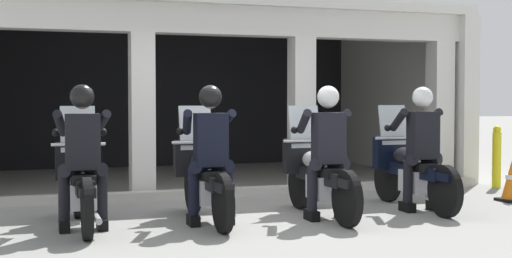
% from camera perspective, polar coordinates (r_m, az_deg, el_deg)
% --- Properties ---
extents(ground_plane, '(80.00, 80.00, 0.00)m').
position_cam_1_polar(ground_plane, '(11.44, -4.70, -4.72)').
color(ground_plane, gray).
extents(station_building, '(8.73, 5.14, 3.01)m').
position_cam_1_polar(station_building, '(13.13, -5.62, 4.58)').
color(station_building, black).
rests_on(station_building, ground).
extents(kerb_strip, '(8.23, 0.24, 0.12)m').
position_cam_1_polar(kerb_strip, '(10.24, -1.84, -5.21)').
color(kerb_strip, '#B7B5AD').
rests_on(kerb_strip, ground).
extents(motorcycle_far_left, '(0.62, 2.04, 1.35)m').
position_cam_1_polar(motorcycle_far_left, '(8.00, -14.22, -4.25)').
color(motorcycle_far_left, black).
rests_on(motorcycle_far_left, ground).
extents(police_officer_far_left, '(0.63, 0.61, 1.58)m').
position_cam_1_polar(police_officer_far_left, '(7.68, -14.12, -1.24)').
color(police_officer_far_left, black).
rests_on(police_officer_far_left, ground).
extents(motorcycle_center_left, '(0.62, 2.04, 1.35)m').
position_cam_1_polar(motorcycle_center_left, '(8.14, -4.28, -4.06)').
color(motorcycle_center_left, black).
rests_on(motorcycle_center_left, ground).
extents(police_officer_center_left, '(0.63, 0.61, 1.58)m').
position_cam_1_polar(police_officer_center_left, '(7.83, -3.80, -1.11)').
color(police_officer_center_left, black).
rests_on(police_officer_center_left, ground).
extents(motorcycle_center_right, '(0.62, 2.04, 1.35)m').
position_cam_1_polar(motorcycle_center_right, '(8.49, 5.12, -3.80)').
color(motorcycle_center_right, black).
rests_on(motorcycle_center_right, ground).
extents(police_officer_center_right, '(0.63, 0.61, 1.58)m').
position_cam_1_polar(police_officer_center_right, '(8.20, 5.91, -0.96)').
color(police_officer_center_right, black).
rests_on(police_officer_center_right, ground).
extents(motorcycle_far_right, '(0.62, 2.04, 1.35)m').
position_cam_1_polar(motorcycle_far_right, '(9.31, 12.55, -3.30)').
color(motorcycle_far_right, black).
rests_on(motorcycle_far_right, ground).
extents(police_officer_far_right, '(0.63, 0.61, 1.58)m').
position_cam_1_polar(police_officer_far_right, '(9.04, 13.49, -0.70)').
color(police_officer_far_right, black).
rests_on(police_officer_far_right, ground).
extents(traffic_cone_flank, '(0.34, 0.34, 0.59)m').
position_cam_1_polar(traffic_cone_flank, '(10.32, 20.35, -4.03)').
color(traffic_cone_flank, black).
rests_on(traffic_cone_flank, ground).
extents(bollard_kerbside, '(0.14, 0.14, 1.01)m').
position_cam_1_polar(bollard_kerbside, '(11.80, 19.23, -2.19)').
color(bollard_kerbside, yellow).
rests_on(bollard_kerbside, ground).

